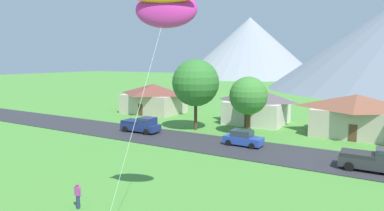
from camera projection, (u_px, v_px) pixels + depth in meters
road_strip at (260, 151)px, 33.93m from camera, size 160.00×7.59×0.08m
mountain_far_west_ridge at (249, 48)px, 175.89m from camera, size 71.39×71.39×31.69m
house_leftmost at (356, 115)px, 40.33m from camera, size 10.69×7.09×5.20m
house_left_center at (154, 98)px, 58.34m from camera, size 10.47×8.05×5.15m
house_right_center at (257, 105)px, 48.64m from camera, size 8.83×8.21×5.15m
tree_near_left at (196, 83)px, 43.46m from camera, size 6.25×6.25×9.47m
tree_center at (248, 96)px, 41.12m from camera, size 4.79×4.79×7.31m
parked_car_blue_mid_west at (243, 138)px, 35.85m from camera, size 4.25×2.17×1.68m
pickup_truck_charcoal_west_side at (375, 160)px, 27.51m from camera, size 5.20×2.33×1.99m
pickup_truck_navy_east_side at (141, 125)px, 42.44m from camera, size 5.22×2.37×1.99m
kite_flyer_with_kite at (165, 11)px, 17.53m from camera, size 3.70×5.83×13.12m
watcher_person at (78, 195)px, 20.74m from camera, size 0.56×0.24×1.68m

